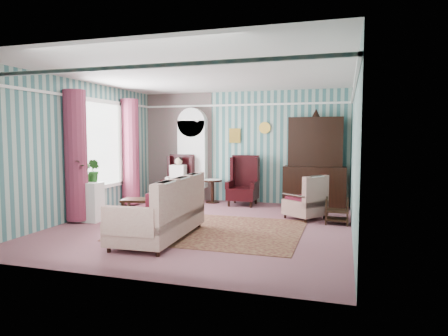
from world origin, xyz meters
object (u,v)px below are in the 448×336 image
(wingback_left, at_px, (178,178))
(coffee_table, at_px, (145,209))
(wingback_right, at_px, (243,181))
(seated_woman, at_px, (178,180))
(dresser_hutch, at_px, (315,159))
(sofa, at_px, (159,206))
(round_side_table, at_px, (212,191))
(nest_table, at_px, (337,211))
(floral_armchair, at_px, (305,194))
(plant_stand, at_px, (88,202))
(bookcase, at_px, (192,159))

(wingback_left, height_order, coffee_table, wingback_left)
(wingback_right, xyz_separation_m, seated_woman, (-1.75, 0.00, -0.04))
(dresser_hutch, bearing_deg, sofa, -120.82)
(round_side_table, bearing_deg, coffee_table, -105.44)
(nest_table, relative_size, floral_armchair, 0.51)
(wingback_left, height_order, plant_stand, wingback_left)
(wingback_right, bearing_deg, seated_woman, 180.00)
(sofa, bearing_deg, nest_table, -56.69)
(dresser_hutch, bearing_deg, coffee_table, -142.22)
(bookcase, distance_m, nest_table, 4.37)
(bookcase, relative_size, nest_table, 4.15)
(seated_woman, xyz_separation_m, nest_table, (4.07, -1.55, -0.32))
(bookcase, height_order, coffee_table, bookcase)
(plant_stand, bearing_deg, coffee_table, 25.30)
(sofa, xyz_separation_m, coffee_table, (-0.97, 1.32, -0.33))
(wingback_left, xyz_separation_m, plant_stand, (-0.80, -2.75, -0.22))
(coffee_table, bearing_deg, dresser_hutch, 37.78)
(wingback_right, bearing_deg, sofa, -98.72)
(round_side_table, distance_m, sofa, 3.76)
(wingback_right, xyz_separation_m, round_side_table, (-0.85, 0.15, -0.33))
(bookcase, distance_m, coffee_table, 2.80)
(seated_woman, relative_size, nest_table, 2.19)
(bookcase, distance_m, floral_armchair, 3.60)
(sofa, bearing_deg, round_side_table, 2.56)
(bookcase, xyz_separation_m, dresser_hutch, (3.25, -0.12, 0.06))
(bookcase, height_order, round_side_table, bookcase)
(coffee_table, bearing_deg, wingback_right, 56.16)
(wingback_left, height_order, floral_armchair, wingback_left)
(wingback_left, bearing_deg, sofa, -71.49)
(round_side_table, bearing_deg, dresser_hutch, 2.64)
(bookcase, height_order, sofa, bookcase)
(nest_table, relative_size, sofa, 0.25)
(plant_stand, bearing_deg, dresser_hutch, 35.08)
(bookcase, height_order, wingback_left, bookcase)
(coffee_table, bearing_deg, sofa, -53.88)
(wingback_right, bearing_deg, round_side_table, 169.99)
(floral_armchair, bearing_deg, wingback_right, 90.72)
(dresser_hutch, xyz_separation_m, floral_armchair, (-0.09, -1.49, -0.65))
(dresser_hutch, distance_m, floral_armchair, 1.63)
(wingback_right, relative_size, seated_woman, 1.06)
(sofa, bearing_deg, wingback_left, 16.47)
(plant_stand, distance_m, floral_armchair, 4.48)
(plant_stand, bearing_deg, wingback_left, 73.78)
(sofa, bearing_deg, plant_stand, 65.30)
(seated_woman, bearing_deg, round_side_table, 9.46)
(floral_armchair, bearing_deg, bookcase, 100.01)
(bookcase, bearing_deg, dresser_hutch, -2.11)
(bookcase, height_order, seated_woman, bookcase)
(round_side_table, distance_m, nest_table, 3.60)
(wingback_right, height_order, nest_table, wingback_right)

